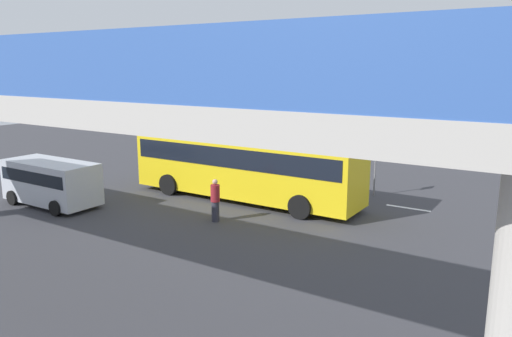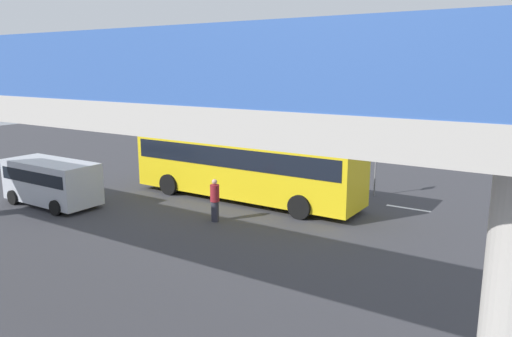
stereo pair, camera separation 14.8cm
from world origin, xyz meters
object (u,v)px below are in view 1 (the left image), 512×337
at_px(parked_van, 51,180).
at_px(pedestrian, 215,201).
at_px(city_bus, 244,161).
at_px(traffic_sign, 376,158).
at_px(bicycle_red, 74,185).

relative_size(parked_van, pedestrian, 2.68).
xyz_separation_m(city_bus, traffic_sign, (-5.01, -4.08, 0.01)).
xyz_separation_m(bicycle_red, pedestrian, (-8.93, -0.12, 0.51)).
distance_m(parked_van, pedestrian, 8.10).
bearing_deg(pedestrian, city_bus, -75.44).
xyz_separation_m(bicycle_red, traffic_sign, (-13.04, -7.66, 1.52)).
bearing_deg(traffic_sign, city_bus, 39.18).
relative_size(city_bus, traffic_sign, 4.12).
height_order(parked_van, bicycle_red, parked_van).
relative_size(city_bus, bicycle_red, 6.52).
relative_size(parked_van, bicycle_red, 2.71).
bearing_deg(bicycle_red, parked_van, 119.09).
relative_size(bicycle_red, pedestrian, 0.99).
bearing_deg(parked_van, bicycle_red, -60.91).
xyz_separation_m(city_bus, bicycle_red, (8.03, 3.58, -1.51)).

